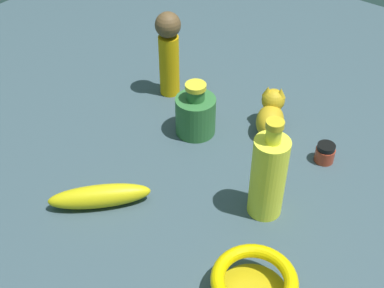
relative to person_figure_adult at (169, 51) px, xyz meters
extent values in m
plane|color=#384C56|center=(0.19, 0.23, -0.12)|extent=(2.00, 2.00, 0.00)
cylinder|color=#DFA30B|center=(0.00, 0.00, -0.04)|extent=(0.06, 0.06, 0.16)
sphere|color=brown|center=(0.00, 0.00, 0.07)|extent=(0.06, 0.06, 0.06)
ellipsoid|color=gold|center=(0.38, 0.15, -0.10)|extent=(0.18, 0.17, 0.05)
cylinder|color=yellow|center=(0.19, 0.40, -0.03)|extent=(0.07, 0.07, 0.17)
cylinder|color=yellow|center=(0.19, 0.40, 0.07)|extent=(0.03, 0.03, 0.03)
cylinder|color=gold|center=(0.19, 0.40, 0.09)|extent=(0.03, 0.03, 0.01)
cylinder|color=#AE3922|center=(-0.01, 0.43, -0.10)|extent=(0.04, 0.04, 0.03)
cylinder|color=yellow|center=(-0.01, 0.43, -0.09)|extent=(0.03, 0.03, 0.00)
cylinder|color=black|center=(-0.01, 0.43, -0.08)|extent=(0.04, 0.04, 0.01)
ellipsoid|color=gold|center=(-0.02, 0.28, -0.09)|extent=(0.11, 0.10, 0.07)
sphere|color=gold|center=(-0.05, 0.27, -0.06)|extent=(0.05, 0.05, 0.05)
cone|color=gold|center=(-0.05, 0.25, -0.03)|extent=(0.02, 0.02, 0.02)
cone|color=gold|center=(-0.06, 0.28, -0.03)|extent=(0.02, 0.02, 0.02)
ellipsoid|color=gold|center=(0.02, 0.30, -0.10)|extent=(0.05, 0.04, 0.02)
torus|color=#E2C104|center=(0.37, 0.50, -0.07)|extent=(0.14, 0.14, 0.02)
cylinder|color=#316E36|center=(0.08, 0.15, -0.07)|extent=(0.09, 0.09, 0.09)
cylinder|color=#316E36|center=(0.08, 0.15, -0.02)|extent=(0.04, 0.04, 0.03)
cylinder|color=yellow|center=(0.08, 0.15, 0.00)|extent=(0.05, 0.05, 0.01)
camera|label=1|loc=(0.81, 0.73, 0.63)|focal=48.28mm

